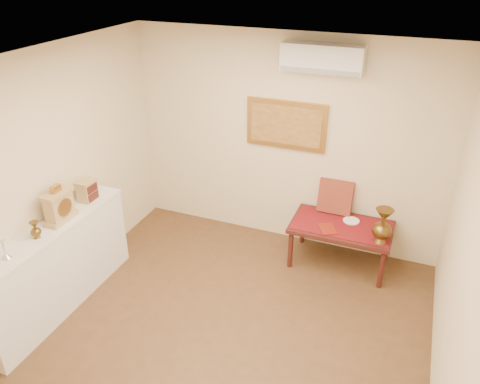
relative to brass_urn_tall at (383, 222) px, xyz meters
The scene contains 18 objects.
floor 2.29m from the brass_urn_tall, 128.05° to the right, with size 4.50×4.50×0.00m, color brown.
ceiling 2.86m from the brass_urn_tall, 128.05° to the right, with size 4.50×4.50×0.00m, color silver.
wall_back 1.53m from the brass_urn_tall, 156.89° to the left, with size 4.00×0.02×2.70m, color beige.
wall_left 3.76m from the brass_urn_tall, 153.07° to the right, with size 0.02×4.50×2.70m, color beige.
wall_right 1.90m from the brass_urn_tall, 68.05° to the right, with size 0.02×4.50×2.70m, color beige.
candlestick 3.86m from the brass_urn_tall, 144.81° to the right, with size 0.09×0.09×0.19m, color silver, non-canonical shape.
brass_urn_small 3.65m from the brass_urn_tall, 149.40° to the right, with size 0.10×0.10×0.23m, color brown, non-canonical shape.
table_cloth 0.57m from the brass_urn_tall, 157.65° to the left, with size 1.14×0.59×0.01m, color maroon.
brass_urn_tall is the anchor object (origin of this frame).
plate 0.56m from the brass_urn_tall, 139.70° to the left, with size 0.20×0.20×0.01m, color white.
menu 0.66m from the brass_urn_tall, behind, with size 0.18×0.25×0.01m, color maroon.
cushion 0.79m from the brass_urn_tall, 142.36° to the left, with size 0.42×0.10×0.42m, color maroon.
display_ledge 3.58m from the brass_urn_tall, 151.80° to the right, with size 0.37×2.02×0.98m.
mantel_clock 3.48m from the brass_urn_tall, 154.40° to the right, with size 0.17×0.36×0.41m.
wooden_chest 3.32m from the brass_urn_tall, 161.93° to the right, with size 0.16×0.21×0.24m.
low_table 0.60m from the brass_urn_tall, 157.65° to the left, with size 1.20×0.70×0.55m.
painting 1.63m from the brass_urn_tall, 157.89° to the left, with size 1.00×0.06×0.60m.
ac_unit 1.93m from the brass_urn_tall, 154.86° to the left, with size 0.90×0.25×0.30m.
Camera 1 is at (1.48, -3.02, 3.53)m, focal length 35.00 mm.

